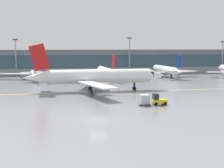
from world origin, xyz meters
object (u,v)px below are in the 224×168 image
taxiing_regional_jet (98,77)px  apron_light_mast_1 (16,56)px  apron_light_mast_3 (222,56)px  apron_light_mast_2 (129,54)px  baggage_tug (158,100)px  gate_airplane_4 (166,70)px  gate_airplane_2 (37,71)px  gate_airplane_3 (106,72)px  cargo_dolly_lead (144,100)px

taxiing_regional_jet → apron_light_mast_1: bearing=118.2°
apron_light_mast_3 → taxiing_regional_jet: bearing=-142.6°
apron_light_mast_2 → baggage_tug: bearing=-98.3°
gate_airplane_4 → apron_light_mast_3: apron_light_mast_3 is taller
apron_light_mast_1 → apron_light_mast_2: apron_light_mast_2 is taller
apron_light_mast_3 → gate_airplane_4: bearing=-156.7°
apron_light_mast_1 → apron_light_mast_2: size_ratio=0.95×
gate_airplane_2 → gate_airplane_4: (44.55, -0.56, 0.00)m
gate_airplane_3 → taxiing_regional_jet: 27.67m
apron_light_mast_1 → gate_airplane_2: bearing=-57.0°
apron_light_mast_3 → gate_airplane_2: bearing=-170.9°
cargo_dolly_lead → gate_airplane_4: bearing=65.7°
gate_airplane_2 → gate_airplane_4: size_ratio=1.00×
gate_airplane_4 → baggage_tug: 54.34m
gate_airplane_2 → taxiing_regional_jet: size_ratio=0.73×
gate_airplane_4 → apron_light_mast_3: bearing=-70.0°
gate_airplane_3 → taxiing_regional_jet: (-6.19, -26.96, 0.91)m
gate_airplane_2 → apron_light_mast_3: apron_light_mast_3 is taller
gate_airplane_2 → taxiing_regional_jet: taxiing_regional_jet is taller
gate_airplane_4 → baggage_tug: gate_airplane_4 is taller
gate_airplane_4 → apron_light_mast_1: size_ratio=1.87×
baggage_tug → apron_light_mast_2: 65.47m
gate_airplane_2 → gate_airplane_4: 44.55m
baggage_tug → cargo_dolly_lead: size_ratio=1.23×
taxiing_regional_jet → cargo_dolly_lead: 20.79m
taxiing_regional_jet → cargo_dolly_lead: bearing=-73.9°
gate_airplane_3 → apron_light_mast_1: apron_light_mast_1 is taller
gate_airplane_2 → baggage_tug: size_ratio=9.61×
gate_airplane_3 → cargo_dolly_lead: (-0.13, -46.70, -1.45)m
apron_light_mast_1 → cargo_dolly_lead: bearing=-64.4°
gate_airplane_3 → apron_light_mast_1: bearing=57.1°
gate_airplane_3 → baggage_tug: 46.76m
cargo_dolly_lead → apron_light_mast_1: 71.08m
apron_light_mast_2 → apron_light_mast_3: 38.43m
gate_airplane_2 → apron_light_mast_3: size_ratio=1.95×
gate_airplane_2 → apron_light_mast_2: 37.31m
gate_airplane_4 → apron_light_mast_2: 17.80m
taxiing_regional_jet → apron_light_mast_3: (56.48, 43.20, 3.72)m
gate_airplane_4 → cargo_dolly_lead: size_ratio=11.88×
baggage_tug → apron_light_mast_2: (9.39, 64.42, 6.94)m
taxiing_regional_jet → apron_light_mast_1: (-24.56, 44.08, 4.02)m
cargo_dolly_lead → taxiing_regional_jet: bearing=106.2°
taxiing_regional_jet → apron_light_mast_3: 71.20m
gate_airplane_4 → apron_light_mast_1: 54.50m
cargo_dolly_lead → apron_light_mast_3: apron_light_mast_3 is taller
gate_airplane_2 → apron_light_mast_1: 15.71m
apron_light_mast_3 → apron_light_mast_2: bearing=177.7°
gate_airplane_2 → baggage_tug: bearing=-152.5°
gate_airplane_4 → cargo_dolly_lead: 55.36m
gate_airplane_3 → gate_airplane_4: size_ratio=1.00×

